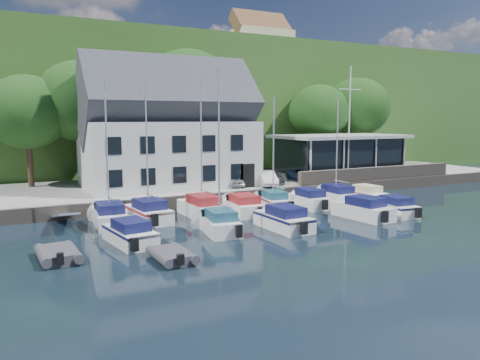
{
  "coord_description": "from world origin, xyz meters",
  "views": [
    {
      "loc": [
        -19.77,
        -21.88,
        6.8
      ],
      "look_at": [
        -4.0,
        9.0,
        2.2
      ],
      "focal_mm": 35.0,
      "sensor_mm": 36.0,
      "label": 1
    }
  ],
  "objects_px": {
    "car_white": "(267,178)",
    "dinghy_0": "(58,252)",
    "boat_r1_0": "(107,154)",
    "boat_r1_1": "(147,150)",
    "boat_r2_0": "(130,231)",
    "boat_r2_3": "(363,207)",
    "boat_r2_4": "(394,205)",
    "boat_r2_2": "(284,217)",
    "flagpole": "(349,124)",
    "car_blue": "(305,174)",
    "boat_r1_3": "(243,204)",
    "boat_r1_5": "(309,198)",
    "dinghy_1": "(172,254)",
    "boat_r1_2": "(201,149)",
    "boat_r1_4": "(273,152)",
    "boat_r2_1": "(219,159)",
    "car_dgrey": "(271,176)",
    "club_pavilion": "(339,155)",
    "boat_r1_6": "(337,147)",
    "harbor_building": "(169,135)",
    "boat_r1_7": "(365,193)",
    "car_silver": "(233,180)"
  },
  "relations": [
    {
      "from": "car_white",
      "to": "dinghy_0",
      "type": "bearing_deg",
      "value": -130.53
    },
    {
      "from": "boat_r1_5",
      "to": "boat_r2_1",
      "type": "bearing_deg",
      "value": -155.41
    },
    {
      "from": "dinghy_0",
      "to": "boat_r2_1",
      "type": "bearing_deg",
      "value": 5.49
    },
    {
      "from": "boat_r1_2",
      "to": "boat_r1_6",
      "type": "bearing_deg",
      "value": -1.81
    },
    {
      "from": "car_silver",
      "to": "boat_r1_4",
      "type": "height_order",
      "value": "boat_r1_4"
    },
    {
      "from": "boat_r2_0",
      "to": "boat_r2_3",
      "type": "xyz_separation_m",
      "value": [
        15.78,
        -0.7,
        0.07
      ]
    },
    {
      "from": "car_white",
      "to": "dinghy_0",
      "type": "distance_m",
      "value": 21.35
    },
    {
      "from": "boat_r2_2",
      "to": "boat_r2_4",
      "type": "xyz_separation_m",
      "value": [
        9.16,
        -0.0,
        -0.05
      ]
    },
    {
      "from": "boat_r1_0",
      "to": "boat_r2_4",
      "type": "xyz_separation_m",
      "value": [
        18.52,
        -5.91,
        -3.86
      ]
    },
    {
      "from": "boat_r1_4",
      "to": "dinghy_1",
      "type": "relative_size",
      "value": 2.92
    },
    {
      "from": "boat_r1_6",
      "to": "boat_r2_2",
      "type": "relative_size",
      "value": 1.49
    },
    {
      "from": "boat_r1_2",
      "to": "boat_r2_0",
      "type": "distance_m",
      "value": 8.84
    },
    {
      "from": "flagpole",
      "to": "boat_r1_6",
      "type": "bearing_deg",
      "value": -137.06
    },
    {
      "from": "club_pavilion",
      "to": "car_white",
      "type": "distance_m",
      "value": 11.08
    },
    {
      "from": "flagpole",
      "to": "boat_r2_0",
      "type": "xyz_separation_m",
      "value": [
        -23.35,
        -9.96,
        -5.59
      ]
    },
    {
      "from": "boat_r2_1",
      "to": "boat_r1_2",
      "type": "bearing_deg",
      "value": 87.48
    },
    {
      "from": "boat_r1_0",
      "to": "boat_r1_1",
      "type": "height_order",
      "value": "boat_r1_1"
    },
    {
      "from": "car_blue",
      "to": "boat_r2_4",
      "type": "height_order",
      "value": "car_blue"
    },
    {
      "from": "club_pavilion",
      "to": "boat_r1_7",
      "type": "relative_size",
      "value": 2.42
    },
    {
      "from": "boat_r1_2",
      "to": "boat_r1_0",
      "type": "bearing_deg",
      "value": 176.05
    },
    {
      "from": "boat_r1_2",
      "to": "boat_r1_6",
      "type": "height_order",
      "value": "boat_r1_2"
    },
    {
      "from": "boat_r2_1",
      "to": "boat_r2_3",
      "type": "bearing_deg",
      "value": 4.2
    },
    {
      "from": "boat_r1_1",
      "to": "boat_r1_3",
      "type": "distance_m",
      "value": 7.84
    },
    {
      "from": "boat_r1_2",
      "to": "car_dgrey",
      "type": "bearing_deg",
      "value": 31.54
    },
    {
      "from": "club_pavilion",
      "to": "flagpole",
      "type": "height_order",
      "value": "flagpole"
    },
    {
      "from": "boat_r2_2",
      "to": "boat_r2_4",
      "type": "bearing_deg",
      "value": -1.89
    },
    {
      "from": "flagpole",
      "to": "dinghy_0",
      "type": "xyz_separation_m",
      "value": [
        -27.16,
        -11.3,
        -5.91
      ]
    },
    {
      "from": "flagpole",
      "to": "car_blue",
      "type": "bearing_deg",
      "value": 167.09
    },
    {
      "from": "boat_r1_6",
      "to": "car_blue",
      "type": "bearing_deg",
      "value": 79.98
    },
    {
      "from": "flagpole",
      "to": "boat_r1_5",
      "type": "distance_m",
      "value": 11.7
    },
    {
      "from": "dinghy_0",
      "to": "boat_r1_0",
      "type": "bearing_deg",
      "value": 56.99
    },
    {
      "from": "boat_r1_4",
      "to": "car_blue",
      "type": "bearing_deg",
      "value": 49.44
    },
    {
      "from": "car_dgrey",
      "to": "boat_r2_1",
      "type": "distance_m",
      "value": 15.32
    },
    {
      "from": "car_white",
      "to": "boat_r2_4",
      "type": "height_order",
      "value": "car_white"
    },
    {
      "from": "flagpole",
      "to": "boat_r1_0",
      "type": "bearing_deg",
      "value": -168.13
    },
    {
      "from": "car_blue",
      "to": "boat_r2_4",
      "type": "relative_size",
      "value": 0.67
    },
    {
      "from": "boat_r1_1",
      "to": "boat_r1_4",
      "type": "bearing_deg",
      "value": -5.54
    },
    {
      "from": "boat_r1_7",
      "to": "boat_r2_1",
      "type": "relative_size",
      "value": 0.62
    },
    {
      "from": "car_silver",
      "to": "boat_r2_2",
      "type": "bearing_deg",
      "value": -91.07
    },
    {
      "from": "car_silver",
      "to": "boat_r2_1",
      "type": "bearing_deg",
      "value": -110.01
    },
    {
      "from": "car_silver",
      "to": "boat_r2_2",
      "type": "xyz_separation_m",
      "value": [
        -2.23,
        -11.65,
        -0.83
      ]
    },
    {
      "from": "flagpole",
      "to": "boat_r1_1",
      "type": "height_order",
      "value": "flagpole"
    },
    {
      "from": "boat_r2_1",
      "to": "dinghy_0",
      "type": "relative_size",
      "value": 2.75
    },
    {
      "from": "club_pavilion",
      "to": "boat_r2_2",
      "type": "bearing_deg",
      "value": -138.07
    },
    {
      "from": "car_white",
      "to": "car_blue",
      "type": "height_order",
      "value": "car_white"
    },
    {
      "from": "boat_r1_3",
      "to": "boat_r1_5",
      "type": "bearing_deg",
      "value": 4.45
    },
    {
      "from": "boat_r1_0",
      "to": "dinghy_1",
      "type": "distance_m",
      "value": 9.98
    },
    {
      "from": "harbor_building",
      "to": "boat_r2_2",
      "type": "xyz_separation_m",
      "value": [
        2.45,
        -14.46,
        -4.61
      ]
    },
    {
      "from": "car_dgrey",
      "to": "flagpole",
      "type": "xyz_separation_m",
      "value": [
        7.83,
        -1.08,
        4.69
      ]
    },
    {
      "from": "boat_r2_4",
      "to": "dinghy_0",
      "type": "bearing_deg",
      "value": -173.03
    }
  ]
}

